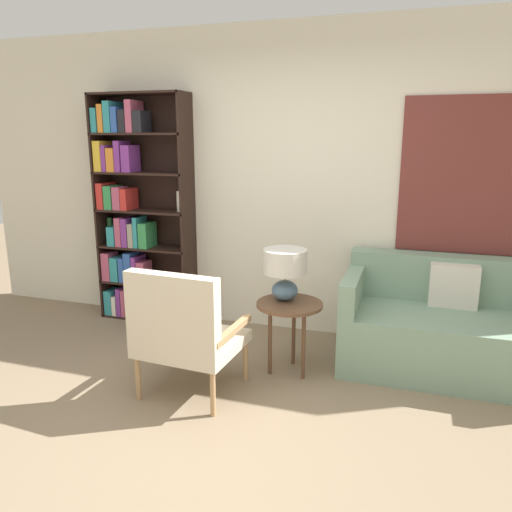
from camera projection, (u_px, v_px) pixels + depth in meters
name	position (u px, v px, depth m)	size (l,w,h in m)	color
ground_plane	(195.00, 450.00, 2.87)	(14.00, 14.00, 0.00)	#847056
wall_back	(290.00, 183.00, 4.42)	(6.40, 0.08, 2.70)	silver
bookshelf	(133.00, 208.00, 4.75)	(0.92, 0.30, 2.14)	black
armchair	(183.00, 329.00, 3.34)	(0.70, 0.65, 0.92)	tan
couch	(451.00, 329.00, 3.82)	(1.61, 0.84, 0.83)	gray
side_table	(289.00, 311.00, 3.71)	(0.49, 0.49, 0.56)	brown
table_lamp	(285.00, 268.00, 3.71)	(0.33, 0.33, 0.39)	slate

